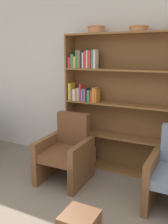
{
  "coord_description": "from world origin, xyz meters",
  "views": [
    {
      "loc": [
        1.2,
        -1.0,
        1.77
      ],
      "look_at": [
        -0.4,
        2.12,
        0.95
      ],
      "focal_mm": 40.0,
      "sensor_mm": 36.0,
      "label": 1
    }
  ],
  "objects": [
    {
      "name": "bookshelf",
      "position": [
        0.03,
        2.49,
        1.02
      ],
      "size": [
        2.09,
        0.3,
        2.06
      ],
      "color": "brown",
      "rests_on": "ground"
    },
    {
      "name": "footstool",
      "position": [
        0.22,
        0.81,
        0.24
      ],
      "size": [
        0.33,
        0.33,
        0.3
      ],
      "color": "brown",
      "rests_on": "ground"
    },
    {
      "name": "wall_back",
      "position": [
        0.0,
        2.66,
        1.38
      ],
      "size": [
        12.0,
        0.06,
        2.75
      ],
      "color": "silver",
      "rests_on": "ground"
    },
    {
      "name": "bowl_copper",
      "position": [
        0.25,
        2.47,
        2.11
      ],
      "size": [
        0.27,
        0.27,
        0.08
      ],
      "color": "#C67547",
      "rests_on": "bookshelf"
    },
    {
      "name": "bowl_brass",
      "position": [
        -0.38,
        2.47,
        2.12
      ],
      "size": [
        0.26,
        0.26,
        0.1
      ],
      "color": "#C67547",
      "rests_on": "bookshelf"
    },
    {
      "name": "armchair_leather",
      "position": [
        -0.54,
        1.84,
        0.4
      ],
      "size": [
        0.65,
        0.69,
        0.94
      ],
      "rotation": [
        0.0,
        0.0,
        3.16
      ],
      "color": "brown",
      "rests_on": "ground"
    }
  ]
}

